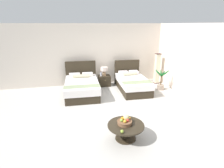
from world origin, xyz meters
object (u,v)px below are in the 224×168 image
(nightstand, at_px, (104,81))
(table_lamp, at_px, (104,70))
(fruit_bowl, at_px, (125,121))
(loose_apple, at_px, (122,131))
(bed_near_window, at_px, (82,87))
(coffee_table, at_px, (126,128))
(loose_orange, at_px, (129,119))
(floor_lamp_corner, at_px, (157,69))
(vase, at_px, (101,74))
(potted_palm, at_px, (161,84))
(bed_near_corner, at_px, (132,83))

(nightstand, bearing_deg, table_lamp, 90.00)
(fruit_bowl, xyz_separation_m, loose_apple, (-0.18, -0.37, -0.04))
(bed_near_window, height_order, coffee_table, bed_near_window)
(loose_orange, bearing_deg, coffee_table, -127.47)
(loose_orange, distance_m, floor_lamp_corner, 4.68)
(vase, bearing_deg, loose_orange, -88.97)
(fruit_bowl, relative_size, loose_apple, 4.72)
(fruit_bowl, relative_size, potted_palm, 0.41)
(fruit_bowl, bearing_deg, bed_near_corner, 68.05)
(bed_near_window, relative_size, table_lamp, 5.44)
(loose_apple, bearing_deg, vase, 86.53)
(bed_near_corner, bearing_deg, table_lamp, 140.56)
(nightstand, relative_size, loose_apple, 6.74)
(loose_apple, xyz_separation_m, loose_orange, (0.34, 0.53, 0.00))
(fruit_bowl, bearing_deg, loose_orange, 42.84)
(floor_lamp_corner, bearing_deg, coffee_table, -124.64)
(nightstand, distance_m, vase, 0.36)
(coffee_table, relative_size, loose_orange, 11.31)
(table_lamp, bearing_deg, loose_apple, -95.42)
(fruit_bowl, height_order, potted_palm, potted_palm)
(table_lamp, distance_m, loose_apple, 4.60)
(nightstand, height_order, fruit_bowl, fruit_bowl)
(coffee_table, bearing_deg, vase, 88.88)
(loose_orange, xyz_separation_m, potted_palm, (2.41, 2.94, -0.17))
(loose_orange, bearing_deg, bed_near_corner, 69.72)
(vase, distance_m, loose_orange, 3.99)
(coffee_table, relative_size, floor_lamp_corner, 0.63)
(bed_near_corner, xyz_separation_m, table_lamp, (-1.08, 0.89, 0.44))
(nightstand, bearing_deg, potted_palm, -25.18)
(bed_near_corner, height_order, fruit_bowl, bed_near_corner)
(coffee_table, bearing_deg, floor_lamp_corner, 55.36)
(loose_apple, bearing_deg, nightstand, 84.56)
(vase, distance_m, floor_lamp_corner, 2.72)
(fruit_bowl, bearing_deg, vase, 88.65)
(bed_near_window, xyz_separation_m, vase, (0.94, 0.83, 0.25))
(vase, bearing_deg, bed_near_window, -138.55)
(bed_near_window, height_order, potted_palm, bed_near_window)
(bed_near_corner, relative_size, loose_apple, 26.60)
(nightstand, relative_size, vase, 3.43)
(loose_orange, bearing_deg, table_lamp, 88.74)
(vase, relative_size, loose_apple, 1.96)
(nightstand, xyz_separation_m, coffee_table, (-0.24, -4.23, 0.06))
(vase, xyz_separation_m, fruit_bowl, (-0.10, -4.14, -0.09))
(bed_near_window, distance_m, loose_apple, 3.75)
(vase, distance_m, loose_apple, 4.52)
(bed_near_window, bearing_deg, potted_palm, -3.74)
(bed_near_corner, xyz_separation_m, nightstand, (-1.08, 0.87, -0.07))
(fruit_bowl, height_order, loose_orange, fruit_bowl)
(loose_apple, xyz_separation_m, floor_lamp_corner, (2.99, 4.37, 0.28))
(bed_near_corner, height_order, coffee_table, bed_near_corner)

